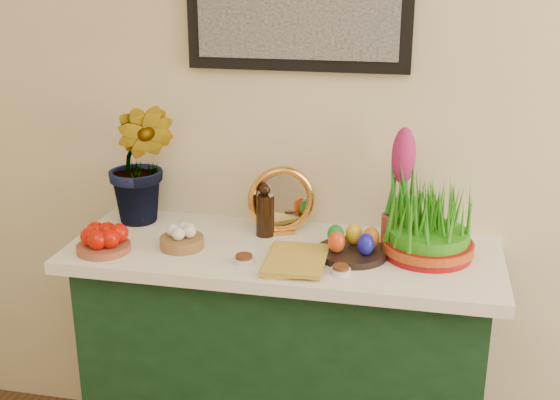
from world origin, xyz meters
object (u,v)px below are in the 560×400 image
object	(u,v)px
sideboard	(283,371)
mirror	(282,201)
wheatgrass_sabzeh	(429,225)
hyacinth_green	(140,143)
book	(266,257)

from	to	relation	value
sideboard	mirror	xyz separation A→B (m)	(-0.03, 0.13, 0.58)
sideboard	mirror	distance (m)	0.59
mirror	wheatgrass_sabzeh	size ratio (longest dim) A/B	0.81
sideboard	hyacinth_green	world-z (taller)	hyacinth_green
mirror	wheatgrass_sabzeh	bearing A→B (deg)	-11.85
hyacinth_green	wheatgrass_sabzeh	xyz separation A→B (m)	(0.99, -0.10, -0.19)
wheatgrass_sabzeh	book	bearing A→B (deg)	-162.24
book	wheatgrass_sabzeh	bearing A→B (deg)	15.52
sideboard	wheatgrass_sabzeh	distance (m)	0.73
sideboard	wheatgrass_sabzeh	world-z (taller)	wheatgrass_sabzeh
sideboard	book	xyz separation A→B (m)	(-0.03, -0.13, 0.48)
mirror	book	world-z (taller)	mirror
mirror	book	bearing A→B (deg)	-88.68
wheatgrass_sabzeh	sideboard	bearing A→B (deg)	-176.50
sideboard	hyacinth_green	size ratio (longest dim) A/B	2.25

